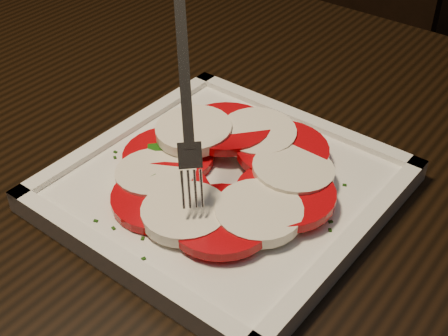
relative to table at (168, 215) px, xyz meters
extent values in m
cube|color=black|center=(0.00, 0.00, 0.08)|extent=(1.29, 0.95, 0.04)
cylinder|color=black|center=(-0.49, 0.41, -0.30)|extent=(0.06, 0.06, 0.71)
cube|color=black|center=(-0.15, 0.72, -0.20)|extent=(0.46, 0.46, 0.04)
cylinder|color=black|center=(-0.34, 0.56, -0.45)|extent=(0.04, 0.04, 0.41)
cylinder|color=black|center=(0.02, 0.53, -0.45)|extent=(0.04, 0.04, 0.41)
cylinder|color=black|center=(-0.31, 0.92, -0.45)|extent=(0.04, 0.04, 0.41)
cylinder|color=black|center=(0.05, 0.89, -0.45)|extent=(0.04, 0.04, 0.41)
cube|color=white|center=(0.09, -0.04, 0.11)|extent=(0.30, 0.30, 0.01)
cylinder|color=red|center=(0.03, -0.04, 0.12)|extent=(0.08, 0.08, 0.01)
cylinder|color=white|center=(0.04, -0.07, 0.12)|extent=(0.07, 0.07, 0.02)
cylinder|color=red|center=(0.06, -0.09, 0.12)|extent=(0.08, 0.08, 0.01)
cylinder|color=white|center=(0.09, -0.10, 0.12)|extent=(0.07, 0.07, 0.01)
cylinder|color=red|center=(0.12, -0.09, 0.12)|extent=(0.08, 0.08, 0.01)
cylinder|color=white|center=(0.15, -0.07, 0.12)|extent=(0.07, 0.07, 0.01)
cylinder|color=red|center=(0.15, -0.04, 0.13)|extent=(0.08, 0.08, 0.01)
cylinder|color=white|center=(0.15, -0.01, 0.13)|extent=(0.07, 0.07, 0.02)
cylinder|color=red|center=(0.13, 0.01, 0.13)|extent=(0.08, 0.08, 0.01)
cylinder|color=white|center=(0.10, 0.02, 0.13)|extent=(0.07, 0.07, 0.01)
cylinder|color=red|center=(0.07, 0.01, 0.13)|extent=(0.08, 0.08, 0.01)
cylinder|color=white|center=(0.04, -0.01, 0.13)|extent=(0.07, 0.07, 0.01)
cube|color=#18510D|center=(0.11, 0.00, 0.12)|extent=(0.03, 0.01, 0.01)
cube|color=#18510D|center=(0.15, -0.08, 0.12)|extent=(0.03, 0.01, 0.00)
cube|color=#18510D|center=(0.09, 0.02, 0.12)|extent=(0.02, 0.03, 0.00)
cube|color=#18510D|center=(0.07, 0.02, 0.12)|extent=(0.02, 0.04, 0.00)
cube|color=#18510D|center=(0.05, -0.09, 0.12)|extent=(0.02, 0.03, 0.00)
cube|color=#18510D|center=(0.03, -0.03, 0.12)|extent=(0.04, 0.03, 0.01)
cube|color=#18510D|center=(0.13, 0.00, 0.12)|extent=(0.03, 0.02, 0.00)
cube|color=#14390A|center=(0.02, 0.00, 0.11)|extent=(0.00, 0.00, 0.00)
cube|color=#14390A|center=(0.20, -0.04, 0.11)|extent=(0.00, 0.00, 0.00)
cube|color=#14390A|center=(0.17, -0.01, 0.11)|extent=(0.00, 0.00, 0.00)
cube|color=#14390A|center=(0.00, 0.03, 0.11)|extent=(0.00, 0.00, 0.00)
cube|color=#14390A|center=(0.05, -0.11, 0.11)|extent=(0.00, 0.00, 0.00)
cube|color=#14390A|center=(0.03, -0.11, 0.11)|extent=(0.00, 0.00, 0.00)
cube|color=#14390A|center=(0.19, 0.01, 0.11)|extent=(0.00, 0.00, 0.00)
cube|color=#14390A|center=(-0.01, -0.06, 0.11)|extent=(0.00, 0.00, 0.00)
cube|color=#14390A|center=(0.09, -0.15, 0.11)|extent=(0.00, 0.00, 0.00)
cube|color=#14390A|center=(0.03, 0.01, 0.11)|extent=(0.00, 0.00, 0.00)
cube|color=#14390A|center=(0.06, 0.07, 0.11)|extent=(0.00, 0.00, 0.00)
cube|color=#14390A|center=(0.17, -0.06, 0.11)|extent=(0.00, 0.00, 0.00)
cube|color=#14390A|center=(0.03, 0.03, 0.11)|extent=(0.00, 0.00, 0.00)
cube|color=#14390A|center=(0.02, -0.07, 0.11)|extent=(0.00, 0.00, 0.00)
cube|color=#14390A|center=(0.15, -0.11, 0.11)|extent=(0.00, 0.00, 0.00)
cube|color=#14390A|center=(0.13, 0.05, 0.11)|extent=(0.00, 0.00, 0.00)
cube|color=#14390A|center=(0.04, -0.10, 0.11)|extent=(0.00, 0.00, 0.00)
cube|color=#14390A|center=(0.18, -0.07, 0.11)|extent=(0.00, 0.00, 0.00)
cube|color=#14390A|center=(0.12, 0.07, 0.11)|extent=(0.00, 0.00, 0.00)
cube|color=#14390A|center=(0.07, -0.13, 0.11)|extent=(0.00, 0.00, 0.00)
cube|color=#14390A|center=(0.20, -0.05, 0.11)|extent=(0.00, 0.00, 0.00)
cube|color=#14390A|center=(0.03, -0.14, 0.11)|extent=(0.00, 0.00, 0.00)
cube|color=#14390A|center=(-0.01, -0.05, 0.11)|extent=(0.00, 0.00, 0.00)
cube|color=#14390A|center=(0.13, 0.04, 0.11)|extent=(0.00, 0.00, 0.00)
cube|color=#14390A|center=(0.06, 0.04, 0.11)|extent=(0.00, 0.00, 0.00)
cube|color=#14390A|center=(0.03, 0.06, 0.11)|extent=(0.00, 0.00, 0.00)
cube|color=#14390A|center=(0.16, -0.09, 0.11)|extent=(0.00, 0.00, 0.00)
cube|color=#14390A|center=(0.05, -0.14, 0.11)|extent=(0.00, 0.00, 0.00)
cube|color=#14390A|center=(0.05, -0.13, 0.11)|extent=(0.00, 0.00, 0.00)
cube|color=#14390A|center=(0.09, 0.05, 0.11)|extent=(0.00, 0.00, 0.00)
camera|label=1|loc=(0.31, -0.41, 0.46)|focal=50.00mm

